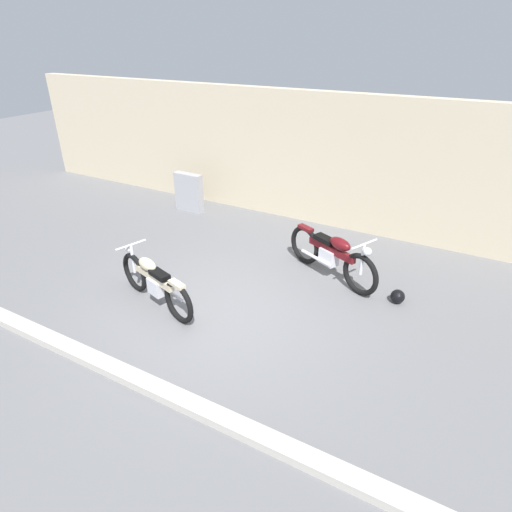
% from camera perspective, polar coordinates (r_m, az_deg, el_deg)
% --- Properties ---
extents(ground_plane, '(40.00, 40.00, 0.00)m').
position_cam_1_polar(ground_plane, '(7.13, -4.28, -7.76)').
color(ground_plane, slate).
extents(building_wall, '(18.00, 0.30, 3.00)m').
position_cam_1_polar(building_wall, '(10.14, 9.40, 12.35)').
color(building_wall, beige).
rests_on(building_wall, ground_plane).
extents(curb_strip, '(18.00, 0.24, 0.12)m').
position_cam_1_polar(curb_strip, '(5.99, -14.40, -16.17)').
color(curb_strip, '#B7B2A8').
rests_on(curb_strip, ground_plane).
extents(stone_marker, '(0.78, 0.22, 0.97)m').
position_cam_1_polar(stone_marker, '(11.17, -8.92, 8.37)').
color(stone_marker, '#9E9EA3').
rests_on(stone_marker, ground_plane).
extents(helmet, '(0.24, 0.24, 0.24)m').
position_cam_1_polar(helmet, '(7.72, 18.32, -5.13)').
color(helmet, black).
rests_on(helmet, ground_plane).
extents(motorcycle_cream, '(1.98, 0.80, 0.91)m').
position_cam_1_polar(motorcycle_cream, '(7.32, -13.36, -3.35)').
color(motorcycle_cream, black).
rests_on(motorcycle_cream, ground_plane).
extents(motorcycle_maroon, '(2.05, 1.10, 0.99)m').
position_cam_1_polar(motorcycle_maroon, '(8.01, 10.04, 0.16)').
color(motorcycle_maroon, black).
rests_on(motorcycle_maroon, ground_plane).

